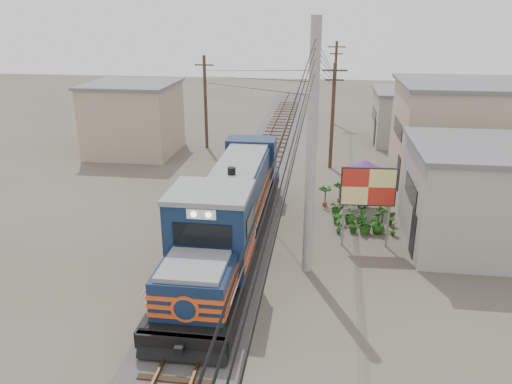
# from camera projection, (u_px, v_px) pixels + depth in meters

# --- Properties ---
(ground) EXTENTS (120.00, 120.00, 0.00)m
(ground) POSITION_uv_depth(u_px,v_px,m) (226.00, 259.00, 21.61)
(ground) COLOR #473F35
(ground) RESTS_ON ground
(ballast) EXTENTS (3.60, 70.00, 0.16)m
(ballast) POSITION_uv_depth(u_px,v_px,m) (257.00, 182.00, 30.88)
(ballast) COLOR #595651
(ballast) RESTS_ON ground
(track) EXTENTS (1.15, 70.00, 0.12)m
(track) POSITION_uv_depth(u_px,v_px,m) (257.00, 180.00, 30.82)
(track) COLOR #51331E
(track) RESTS_ON ground
(locomotive) EXTENTS (2.96, 16.13, 4.00)m
(locomotive) POSITION_uv_depth(u_px,v_px,m) (230.00, 213.00, 21.96)
(locomotive) COLOR black
(locomotive) RESTS_ON ground
(utility_pole_main) EXTENTS (0.40, 0.40, 10.00)m
(utility_pole_main) POSITION_uv_depth(u_px,v_px,m) (311.00, 154.00, 18.98)
(utility_pole_main) COLOR #9E9B93
(utility_pole_main) RESTS_ON ground
(wooden_pole_mid) EXTENTS (1.60, 0.24, 7.00)m
(wooden_pole_mid) POSITION_uv_depth(u_px,v_px,m) (333.00, 114.00, 32.80)
(wooden_pole_mid) COLOR #4C3826
(wooden_pole_mid) RESTS_ON ground
(wooden_pole_far) EXTENTS (1.60, 0.24, 7.50)m
(wooden_pole_far) POSITION_uv_depth(u_px,v_px,m) (335.00, 82.00, 45.69)
(wooden_pole_far) COLOR #4C3826
(wooden_pole_far) RESTS_ON ground
(wooden_pole_left) EXTENTS (1.60, 0.24, 7.00)m
(wooden_pole_left) POSITION_uv_depth(u_px,v_px,m) (205.00, 100.00, 37.72)
(wooden_pole_left) COLOR #4C3826
(wooden_pole_left) RESTS_ON ground
(power_lines) EXTENTS (9.65, 19.00, 3.30)m
(power_lines) POSITION_uv_depth(u_px,v_px,m) (251.00, 61.00, 26.92)
(power_lines) COLOR black
(power_lines) RESTS_ON ground
(shophouse_front) EXTENTS (7.35, 6.30, 4.70)m
(shophouse_front) POSITION_uv_depth(u_px,v_px,m) (492.00, 196.00, 22.14)
(shophouse_front) COLOR gray
(shophouse_front) RESTS_ON ground
(shophouse_mid) EXTENTS (8.40, 7.35, 6.20)m
(shophouse_mid) POSITION_uv_depth(u_px,v_px,m) (466.00, 134.00, 30.12)
(shophouse_mid) COLOR tan
(shophouse_mid) RESTS_ON ground
(shophouse_back) EXTENTS (6.30, 6.30, 4.20)m
(shophouse_back) POSITION_uv_depth(u_px,v_px,m) (412.00, 116.00, 39.96)
(shophouse_back) COLOR gray
(shophouse_back) RESTS_ON ground
(shophouse_left) EXTENTS (6.30, 6.30, 5.20)m
(shophouse_left) POSITION_uv_depth(u_px,v_px,m) (134.00, 118.00, 36.86)
(shophouse_left) COLOR tan
(shophouse_left) RESTS_ON ground
(billboard) EXTENTS (2.43, 0.26, 3.75)m
(billboard) POSITION_uv_depth(u_px,v_px,m) (368.00, 189.00, 21.85)
(billboard) COLOR #99999E
(billboard) RESTS_ON ground
(market_umbrella) EXTENTS (3.20, 3.20, 2.69)m
(market_umbrella) POSITION_uv_depth(u_px,v_px,m) (365.00, 166.00, 26.44)
(market_umbrella) COLOR black
(market_umbrella) RESTS_ON ground
(vendor) EXTENTS (0.63, 0.42, 1.68)m
(vendor) POSITION_uv_depth(u_px,v_px,m) (365.00, 191.00, 27.16)
(vendor) COLOR black
(vendor) RESTS_ON ground
(plant_nursery) EXTENTS (3.39, 3.34, 1.11)m
(plant_nursery) POSITION_uv_depth(u_px,v_px,m) (358.00, 218.00, 24.61)
(plant_nursery) COLOR #235518
(plant_nursery) RESTS_ON ground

